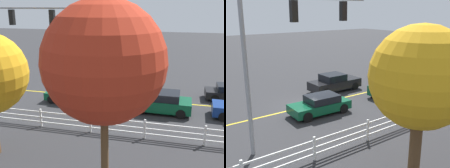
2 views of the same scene
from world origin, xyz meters
The scene contains 10 objects.
ground_plane centered at (0.00, 0.00, 0.00)m, with size 120.00×120.00×0.00m, color #2D2D30.
lane_center_stripe centered at (-4.00, 0.00, 0.00)m, with size 28.00×0.16×0.01m, color gold.
signal_assembly centered at (3.66, 4.19, 5.28)m, with size 6.87×0.38×7.57m.
car_0 centered at (-12.18, -1.73, 0.64)m, with size 4.41×1.84×1.28m.
car_1 centered at (0.09, 1.70, 0.62)m, with size 4.03×1.95×1.24m.
car_2 centered at (-6.81, 2.07, 0.73)m, with size 4.27×2.09×1.49m.
car_3 centered at (-3.77, -2.01, 0.69)m, with size 4.41×1.97×1.46m.
car_4 centered at (-12.48, 2.00, 0.70)m, with size 4.45×2.06×1.42m.
white_rail_fence centered at (-3.00, 6.40, 0.60)m, with size 26.10×0.10×1.15m.
tree_0 centered at (0.93, 9.88, 4.17)m, with size 3.96×3.96×6.17m.
Camera 2 is at (9.32, 15.90, 6.60)m, focal length 43.78 mm.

